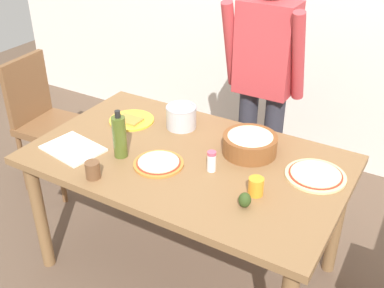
{
  "coord_description": "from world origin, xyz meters",
  "views": [
    {
      "loc": [
        1.05,
        -1.73,
        2.03
      ],
      "look_at": [
        0.0,
        0.05,
        0.81
      ],
      "focal_mm": 43.78,
      "sensor_mm": 36.0,
      "label": 1
    }
  ],
  "objects_px": {
    "pizza_cooked_on_tray": "(159,163)",
    "cutting_board_white": "(73,149)",
    "chair_wooden_left": "(43,116)",
    "olive_oil_bottle": "(120,136)",
    "salt_shaker": "(212,161)",
    "dining_table": "(187,172)",
    "person_cook": "(264,78)",
    "avocado": "(245,200)",
    "plate_with_slice": "(131,120)",
    "steel_pot": "(181,117)",
    "pizza_raw_on_board": "(315,175)",
    "cup_small_brown": "(93,170)",
    "popcorn_bowl": "(250,143)",
    "cup_orange": "(256,186)"
  },
  "relations": [
    {
      "from": "pizza_cooked_on_tray",
      "to": "popcorn_bowl",
      "type": "distance_m",
      "value": 0.48
    },
    {
      "from": "dining_table",
      "to": "pizza_cooked_on_tray",
      "type": "bearing_deg",
      "value": -121.34
    },
    {
      "from": "popcorn_bowl",
      "to": "cup_orange",
      "type": "distance_m",
      "value": 0.36
    },
    {
      "from": "plate_with_slice",
      "to": "cup_orange",
      "type": "distance_m",
      "value": 0.95
    },
    {
      "from": "chair_wooden_left",
      "to": "dining_table",
      "type": "bearing_deg",
      "value": -10.61
    },
    {
      "from": "popcorn_bowl",
      "to": "olive_oil_bottle",
      "type": "bearing_deg",
      "value": -147.03
    },
    {
      "from": "steel_pot",
      "to": "salt_shaker",
      "type": "bearing_deg",
      "value": -40.39
    },
    {
      "from": "dining_table",
      "to": "popcorn_bowl",
      "type": "relative_size",
      "value": 5.71
    },
    {
      "from": "pizza_raw_on_board",
      "to": "cup_small_brown",
      "type": "bearing_deg",
      "value": -149.15
    },
    {
      "from": "person_cook",
      "to": "chair_wooden_left",
      "type": "distance_m",
      "value": 1.55
    },
    {
      "from": "person_cook",
      "to": "avocado",
      "type": "xyz_separation_m",
      "value": [
        0.34,
        -0.98,
        -0.14
      ]
    },
    {
      "from": "cup_orange",
      "to": "salt_shaker",
      "type": "height_order",
      "value": "salt_shaker"
    },
    {
      "from": "dining_table",
      "to": "chair_wooden_left",
      "type": "distance_m",
      "value": 1.35
    },
    {
      "from": "chair_wooden_left",
      "to": "pizza_raw_on_board",
      "type": "xyz_separation_m",
      "value": [
        1.94,
        -0.09,
        0.23
      ]
    },
    {
      "from": "pizza_raw_on_board",
      "to": "popcorn_bowl",
      "type": "bearing_deg",
      "value": 173.79
    },
    {
      "from": "dining_table",
      "to": "olive_oil_bottle",
      "type": "bearing_deg",
      "value": -151.24
    },
    {
      "from": "dining_table",
      "to": "cup_orange",
      "type": "relative_size",
      "value": 18.82
    },
    {
      "from": "chair_wooden_left",
      "to": "pizza_cooked_on_tray",
      "type": "height_order",
      "value": "chair_wooden_left"
    },
    {
      "from": "dining_table",
      "to": "cup_orange",
      "type": "height_order",
      "value": "cup_orange"
    },
    {
      "from": "plate_with_slice",
      "to": "cutting_board_white",
      "type": "height_order",
      "value": "plate_with_slice"
    },
    {
      "from": "pizza_cooked_on_tray",
      "to": "salt_shaker",
      "type": "relative_size",
      "value": 2.36
    },
    {
      "from": "pizza_raw_on_board",
      "to": "cup_small_brown",
      "type": "height_order",
      "value": "cup_small_brown"
    },
    {
      "from": "popcorn_bowl",
      "to": "cup_orange",
      "type": "relative_size",
      "value": 3.29
    },
    {
      "from": "pizza_cooked_on_tray",
      "to": "avocado",
      "type": "relative_size",
      "value": 3.58
    },
    {
      "from": "popcorn_bowl",
      "to": "cup_small_brown",
      "type": "height_order",
      "value": "popcorn_bowl"
    },
    {
      "from": "pizza_raw_on_board",
      "to": "cutting_board_white",
      "type": "bearing_deg",
      "value": -161.15
    },
    {
      "from": "chair_wooden_left",
      "to": "steel_pot",
      "type": "relative_size",
      "value": 5.48
    },
    {
      "from": "pizza_cooked_on_tray",
      "to": "avocado",
      "type": "height_order",
      "value": "avocado"
    },
    {
      "from": "pizza_raw_on_board",
      "to": "avocado",
      "type": "height_order",
      "value": "avocado"
    },
    {
      "from": "pizza_cooked_on_tray",
      "to": "plate_with_slice",
      "type": "distance_m",
      "value": 0.5
    },
    {
      "from": "pizza_raw_on_board",
      "to": "cutting_board_white",
      "type": "relative_size",
      "value": 0.97
    },
    {
      "from": "olive_oil_bottle",
      "to": "avocado",
      "type": "xyz_separation_m",
      "value": [
        0.72,
        -0.06,
        -0.08
      ]
    },
    {
      "from": "chair_wooden_left",
      "to": "olive_oil_bottle",
      "type": "height_order",
      "value": "olive_oil_bottle"
    },
    {
      "from": "dining_table",
      "to": "olive_oil_bottle",
      "type": "distance_m",
      "value": 0.39
    },
    {
      "from": "popcorn_bowl",
      "to": "steel_pot",
      "type": "height_order",
      "value": "steel_pot"
    },
    {
      "from": "person_cook",
      "to": "chair_wooden_left",
      "type": "relative_size",
      "value": 1.71
    },
    {
      "from": "avocado",
      "to": "popcorn_bowl",
      "type": "bearing_deg",
      "value": 111.82
    },
    {
      "from": "cutting_board_white",
      "to": "popcorn_bowl",
      "type": "bearing_deg",
      "value": 28.55
    },
    {
      "from": "person_cook",
      "to": "cup_small_brown",
      "type": "bearing_deg",
      "value": -108.16
    },
    {
      "from": "person_cook",
      "to": "pizza_cooked_on_tray",
      "type": "relative_size",
      "value": 6.46
    },
    {
      "from": "chair_wooden_left",
      "to": "salt_shaker",
      "type": "relative_size",
      "value": 8.96
    },
    {
      "from": "pizza_cooked_on_tray",
      "to": "salt_shaker",
      "type": "xyz_separation_m",
      "value": [
        0.25,
        0.09,
        0.04
      ]
    },
    {
      "from": "steel_pot",
      "to": "cutting_board_white",
      "type": "xyz_separation_m",
      "value": [
        -0.36,
        -0.5,
        -0.06
      ]
    },
    {
      "from": "olive_oil_bottle",
      "to": "salt_shaker",
      "type": "bearing_deg",
      "value": 13.95
    },
    {
      "from": "salt_shaker",
      "to": "avocado",
      "type": "bearing_deg",
      "value": -34.14
    },
    {
      "from": "person_cook",
      "to": "cup_orange",
      "type": "distance_m",
      "value": 0.95
    },
    {
      "from": "chair_wooden_left",
      "to": "salt_shaker",
      "type": "bearing_deg",
      "value": -11.21
    },
    {
      "from": "dining_table",
      "to": "chair_wooden_left",
      "type": "bearing_deg",
      "value": 169.39
    },
    {
      "from": "cup_small_brown",
      "to": "dining_table",
      "type": "bearing_deg",
      "value": 53.3
    },
    {
      "from": "pizza_cooked_on_tray",
      "to": "cutting_board_white",
      "type": "relative_size",
      "value": 0.84
    }
  ]
}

